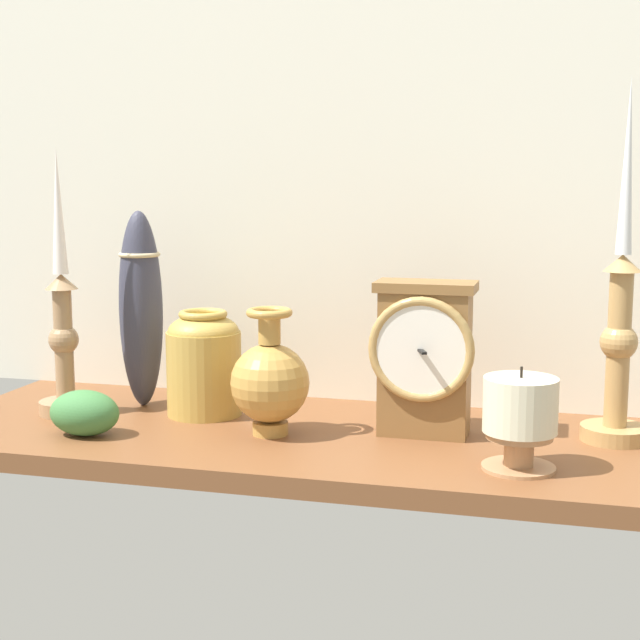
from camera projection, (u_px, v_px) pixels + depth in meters
ground_plane at (322, 441)px, 115.89cm from camera, size 100.00×36.00×2.40cm
back_wall at (357, 167)px, 128.45cm from camera, size 120.00×2.00×65.00cm
mantel_clock at (424, 356)px, 112.94cm from camera, size 12.66×8.92×18.80cm
candlestick_tall_left at (619, 334)px, 110.02cm from camera, size 8.04×8.04×42.66cm
candlestick_tall_center at (64, 328)px, 123.13cm from camera, size 7.10×7.10×35.14cm
brass_vase_bulbous at (270, 381)px, 113.68cm from camera, size 9.65×9.65×15.57cm
brass_vase_jar at (204, 361)px, 123.30cm from camera, size 9.84×9.84×13.92cm
pillar_candle_front at (520, 417)px, 100.16cm from camera, size 7.97×7.97×11.26cm
tall_ceramic_vase at (141, 308)px, 127.30cm from camera, size 5.89×5.89×26.73cm
ivy_sprig at (84, 413)px, 113.86cm from camera, size 8.81×6.17×5.60cm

